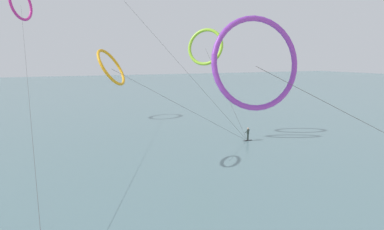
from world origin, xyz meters
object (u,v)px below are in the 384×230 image
Objects in this scene: kite_amber at (112,68)px; kite_lime at (205,47)px; surfer_charcoal at (248,135)px; kite_violet at (256,63)px; kite_magenta at (21,4)px.

kite_amber is 1.34× the size of kite_lime.
surfer_charcoal is 0.08× the size of kite_violet.
kite_magenta is 32.86m from kite_amber.
kite_violet is at bearing -130.39° from kite_amber.
kite_violet is (-12.88, -19.85, 9.49)m from surfer_charcoal.
kite_amber is (8.64, -30.24, -9.51)m from kite_magenta.
kite_amber is 16.96m from kite_violet.
surfer_charcoal is at bearing -102.94° from kite_magenta.
kite_violet reaches higher than kite_amber.
kite_lime is (14.17, 9.20, 2.35)m from kite_amber.
kite_violet is (13.37, -46.52, -8.93)m from kite_magenta.
kite_lime is (22.81, -21.04, -7.16)m from kite_magenta.
surfer_charcoal is at bearing -9.20° from kite_lime.
kite_lime is at bearing 76.51° from kite_violet.
kite_amber is at bearing -97.57° from kite_lime.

